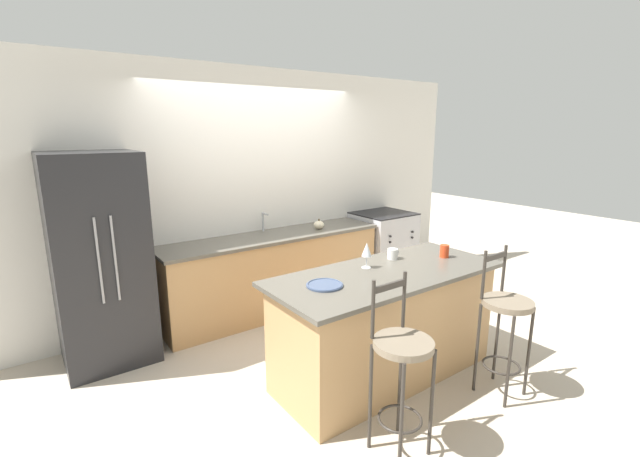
% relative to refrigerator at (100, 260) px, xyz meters
% --- Properties ---
extents(ground_plane, '(18.00, 18.00, 0.00)m').
position_rel_refrigerator_xyz_m(ground_plane, '(1.74, -0.30, -0.93)').
color(ground_plane, beige).
extents(wall_back, '(6.00, 0.07, 2.70)m').
position_rel_refrigerator_xyz_m(wall_back, '(1.74, 0.37, 0.42)').
color(wall_back, silver).
rests_on(wall_back, ground_plane).
extents(back_counter, '(2.57, 0.65, 0.89)m').
position_rel_refrigerator_xyz_m(back_counter, '(1.74, 0.06, -0.48)').
color(back_counter, tan).
rests_on(back_counter, ground_plane).
extents(sink_faucet, '(0.02, 0.13, 0.22)m').
position_rel_refrigerator_xyz_m(sink_faucet, '(1.74, 0.25, 0.10)').
color(sink_faucet, '#ADAFB5').
rests_on(sink_faucet, back_counter).
extents(kitchen_island, '(2.00, 0.84, 0.92)m').
position_rel_refrigerator_xyz_m(kitchen_island, '(1.83, -1.66, -0.47)').
color(kitchen_island, tan).
rests_on(kitchen_island, ground_plane).
extents(refrigerator, '(0.74, 0.72, 1.86)m').
position_rel_refrigerator_xyz_m(refrigerator, '(0.00, 0.00, 0.00)').
color(refrigerator, '#232326').
rests_on(refrigerator, ground_plane).
extents(oven_range, '(0.72, 0.68, 0.96)m').
position_rel_refrigerator_xyz_m(oven_range, '(3.41, 0.01, -0.45)').
color(oven_range, '#B7B7BC').
rests_on(oven_range, ground_plane).
extents(bar_stool_near, '(0.37, 0.37, 1.16)m').
position_rel_refrigerator_xyz_m(bar_stool_near, '(1.27, -2.36, -0.30)').
color(bar_stool_near, '#332D28').
rests_on(bar_stool_near, ground_plane).
extents(bar_stool_far, '(0.37, 0.37, 1.16)m').
position_rel_refrigerator_xyz_m(bar_stool_far, '(2.38, -2.38, -0.30)').
color(bar_stool_far, '#332D28').
rests_on(bar_stool_far, ground_plane).
extents(dinner_plate, '(0.27, 0.27, 0.02)m').
position_rel_refrigerator_xyz_m(dinner_plate, '(1.22, -1.63, -0.00)').
color(dinner_plate, '#425170').
rests_on(dinner_plate, kitchen_island).
extents(wine_glass, '(0.08, 0.08, 0.21)m').
position_rel_refrigerator_xyz_m(wine_glass, '(1.75, -1.49, 0.14)').
color(wine_glass, white).
rests_on(wine_glass, kitchen_island).
extents(coffee_mug, '(0.12, 0.09, 0.09)m').
position_rel_refrigerator_xyz_m(coffee_mug, '(2.10, -1.44, 0.04)').
color(coffee_mug, white).
rests_on(coffee_mug, kitchen_island).
extents(tumbler_cup, '(0.08, 0.08, 0.11)m').
position_rel_refrigerator_xyz_m(tumbler_cup, '(2.51, -1.68, 0.05)').
color(tumbler_cup, red).
rests_on(tumbler_cup, kitchen_island).
extents(pumpkin_decoration, '(0.12, 0.12, 0.12)m').
position_rel_refrigerator_xyz_m(pumpkin_decoration, '(2.32, -0.02, 0.01)').
color(pumpkin_decoration, beige).
rests_on(pumpkin_decoration, back_counter).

